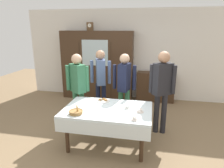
# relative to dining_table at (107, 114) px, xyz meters

# --- Properties ---
(ground_plane) EXTENTS (12.00, 12.00, 0.00)m
(ground_plane) POSITION_rel_dining_table_xyz_m (0.00, 0.23, -0.64)
(ground_plane) COLOR #846B4C
(ground_plane) RESTS_ON ground
(back_wall) EXTENTS (6.40, 0.10, 2.70)m
(back_wall) POSITION_rel_dining_table_xyz_m (0.00, 2.88, 0.71)
(back_wall) COLOR silver
(back_wall) RESTS_ON ground
(dining_table) EXTENTS (1.58, 1.03, 0.74)m
(dining_table) POSITION_rel_dining_table_xyz_m (0.00, 0.00, 0.00)
(dining_table) COLOR #3D2819
(dining_table) RESTS_ON ground
(wall_cabinet) EXTENTS (2.17, 0.46, 2.07)m
(wall_cabinet) POSITION_rel_dining_table_xyz_m (-0.90, 2.59, 0.39)
(wall_cabinet) COLOR #3D2819
(wall_cabinet) RESTS_ON ground
(mantel_clock) EXTENTS (0.18, 0.11, 0.24)m
(mantel_clock) POSITION_rel_dining_table_xyz_m (-1.10, 2.59, 1.54)
(mantel_clock) COLOR brown
(mantel_clock) RESTS_ON wall_cabinet
(bookshelf_low) EXTENTS (1.10, 0.35, 0.88)m
(bookshelf_low) POSITION_rel_dining_table_xyz_m (0.88, 2.64, -0.20)
(bookshelf_low) COLOR #3D2819
(bookshelf_low) RESTS_ON ground
(book_stack) EXTENTS (0.17, 0.21, 0.09)m
(book_stack) POSITION_rel_dining_table_xyz_m (0.88, 2.64, 0.28)
(book_stack) COLOR #2D5184
(book_stack) RESTS_ON bookshelf_low
(tea_cup_near_right) EXTENTS (0.13, 0.13, 0.06)m
(tea_cup_near_right) POSITION_rel_dining_table_xyz_m (0.52, -0.33, 0.13)
(tea_cup_near_right) COLOR white
(tea_cup_near_right) RESTS_ON dining_table
(tea_cup_far_left) EXTENTS (0.13, 0.13, 0.06)m
(tea_cup_far_left) POSITION_rel_dining_table_xyz_m (0.35, 0.12, 0.13)
(tea_cup_far_left) COLOR white
(tea_cup_far_left) RESTS_ON dining_table
(tea_cup_front_edge) EXTENTS (0.13, 0.13, 0.06)m
(tea_cup_front_edge) POSITION_rel_dining_table_xyz_m (0.59, -0.02, 0.13)
(tea_cup_front_edge) COLOR white
(tea_cup_front_edge) RESTS_ON dining_table
(bread_basket) EXTENTS (0.24, 0.24, 0.16)m
(bread_basket) POSITION_rel_dining_table_xyz_m (-0.48, -0.30, 0.14)
(bread_basket) COLOR #9E7542
(bread_basket) RESTS_ON dining_table
(pastry_plate) EXTENTS (0.28, 0.28, 0.05)m
(pastry_plate) POSITION_rel_dining_table_xyz_m (-0.18, 0.38, 0.11)
(pastry_plate) COLOR white
(pastry_plate) RESTS_ON dining_table
(spoon_mid_left) EXTENTS (0.12, 0.02, 0.01)m
(spoon_mid_left) POSITION_rel_dining_table_xyz_m (0.39, 0.34, 0.11)
(spoon_mid_left) COLOR silver
(spoon_mid_left) RESTS_ON dining_table
(spoon_far_right) EXTENTS (0.12, 0.02, 0.01)m
(spoon_far_right) POSITION_rel_dining_table_xyz_m (-0.11, -0.32, 0.11)
(spoon_far_right) COLOR silver
(spoon_far_right) RESTS_ON dining_table
(person_by_cabinet) EXTENTS (0.52, 0.38, 1.63)m
(person_by_cabinet) POSITION_rel_dining_table_xyz_m (-0.80, 0.67, 0.35)
(person_by_cabinet) COLOR #33704C
(person_by_cabinet) RESTS_ON ground
(person_near_right_end) EXTENTS (0.52, 0.37, 1.72)m
(person_near_right_end) POSITION_rel_dining_table_xyz_m (0.97, 0.72, 0.41)
(person_near_right_end) COLOR #232328
(person_near_right_end) RESTS_ON ground
(person_beside_shelf) EXTENTS (0.52, 0.39, 1.62)m
(person_beside_shelf) POSITION_rel_dining_table_xyz_m (0.16, 0.99, 0.34)
(person_beside_shelf) COLOR #33704C
(person_beside_shelf) RESTS_ON ground
(person_behind_table_left) EXTENTS (0.52, 0.41, 1.65)m
(person_behind_table_left) POSITION_rel_dining_table_xyz_m (-0.47, 1.34, 0.36)
(person_behind_table_left) COLOR #191E38
(person_behind_table_left) RESTS_ON ground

